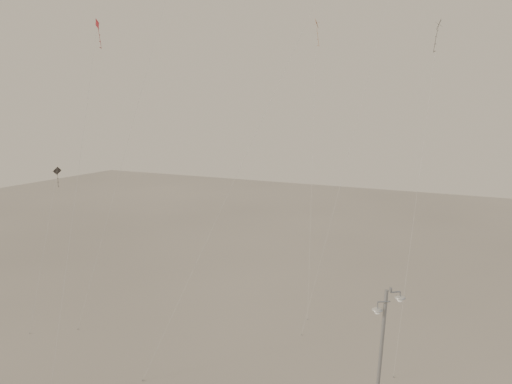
% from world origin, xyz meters
% --- Properties ---
extents(street_lamp, '(1.43, 1.13, 8.68)m').
position_xyz_m(street_lamp, '(10.28, -0.91, 4.63)').
color(street_lamp, gray).
rests_on(street_lamp, ground).
extents(kite_1, '(6.97, 16.00, 27.73)m').
position_xyz_m(kite_1, '(0.41, 10.45, 19.81)').
color(kite_1, '#282321').
rests_on(kite_1, ground).
extents(kite_3, '(2.53, 8.17, 22.80)m').
position_xyz_m(kite_3, '(-9.35, 0.54, 16.53)').
color(kite_3, maroon).
rests_on(kite_3, ground).
extents(kite_4, '(1.46, 1.71, 22.07)m').
position_xyz_m(kite_4, '(10.65, 7.48, 16.21)').
color(kite_4, '#282321').
rests_on(kite_4, ground).
extents(kite_5, '(4.79, 14.49, 25.84)m').
position_xyz_m(kite_5, '(-1.98, 23.50, 20.17)').
color(kite_5, '#9A4519').
rests_on(kite_5, ground).
extents(kite_6, '(0.88, 4.38, 12.34)m').
position_xyz_m(kite_6, '(-16.87, 3.96, 9.50)').
color(kite_6, '#282321').
rests_on(kite_6, ground).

